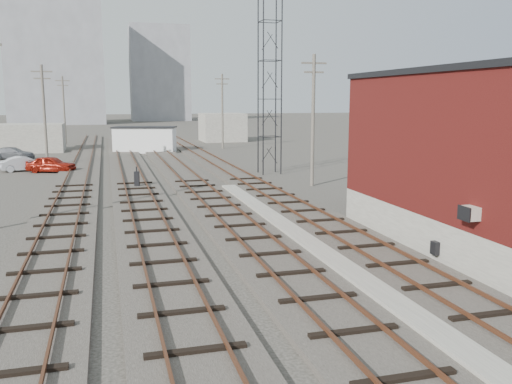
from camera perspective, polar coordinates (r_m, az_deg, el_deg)
name	(u,v)px	position (r m, az deg, el deg)	size (l,w,h in m)	color
ground	(168,148)	(67.76, -9.27, 4.54)	(320.00, 320.00, 0.00)	#282621
track_right	(223,167)	(47.49, -3.47, 2.61)	(3.20, 90.00, 0.39)	#332D28
track_mid_right	(178,169)	(46.83, -8.26, 2.42)	(3.20, 90.00, 0.39)	#332D28
track_mid_left	(130,171)	(46.51, -13.16, 2.22)	(3.20, 90.00, 0.39)	#332D28
track_left	(80,172)	(46.52, -18.08, 1.99)	(3.20, 90.00, 0.39)	#332D28
platform_curb	(300,239)	(23.24, 4.65, -4.90)	(0.90, 28.00, 0.26)	gray
brick_building	(477,157)	(24.27, 22.21, 3.43)	(6.54, 12.20, 7.22)	gray
lattice_tower	(270,80)	(44.02, 1.45, 11.70)	(1.60, 1.60, 15.00)	black
utility_pole_left_b	(44,113)	(52.37, -21.39, 7.77)	(1.80, 0.24, 9.00)	#595147
utility_pole_left_c	(64,108)	(77.28, -19.56, 8.31)	(1.80, 0.24, 9.00)	#595147
utility_pole_right_a	(313,117)	(37.73, 6.03, 7.87)	(1.80, 0.24, 9.00)	#595147
utility_pole_right_b	(222,109)	(66.55, -3.56, 8.70)	(1.80, 0.24, 9.00)	#595147
apartment_left	(56,61)	(142.78, -20.27, 12.78)	(22.00, 14.00, 30.00)	gray
apartment_right	(159,74)	(157.99, -10.14, 12.14)	(16.00, 12.00, 26.00)	gray
shed_left	(27,138)	(67.80, -22.93, 5.27)	(8.00, 5.00, 3.20)	gray
shed_right	(222,127)	(78.90, -3.57, 6.83)	(6.00, 6.00, 4.00)	gray
switch_stand	(137,179)	(37.48, -12.43, 1.34)	(0.39, 0.39, 1.40)	black
site_trailer	(145,139)	(63.12, -11.62, 5.44)	(7.52, 4.82, 2.93)	white
car_red	(51,164)	(48.00, -20.76, 2.75)	(1.60, 3.97, 1.35)	maroon
car_silver	(24,164)	(49.71, -23.20, 2.75)	(1.31, 3.75, 1.24)	#B4B6BD
car_grey	(13,153)	(60.05, -24.22, 3.74)	(1.70, 4.19, 1.22)	slate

